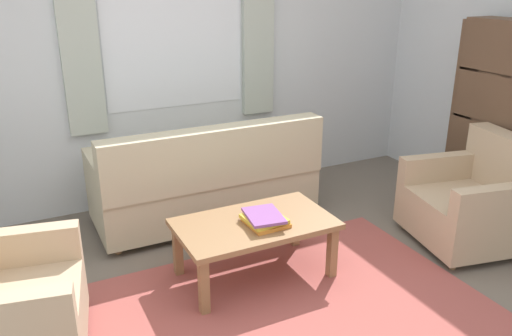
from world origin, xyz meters
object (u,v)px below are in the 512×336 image
object	(u,v)px
book_stack_on_table	(265,219)
coffee_table	(255,229)
bookshelf	(501,133)
couch	(207,182)
armchair_right	(474,202)

from	to	relation	value
book_stack_on_table	coffee_table	bearing A→B (deg)	123.59
book_stack_on_table	bookshelf	distance (m)	2.34
couch	bookshelf	distance (m)	2.59
armchair_right	bookshelf	world-z (taller)	bookshelf
book_stack_on_table	bookshelf	xyz separation A→B (m)	(2.32, 0.04, 0.30)
armchair_right	coffee_table	size ratio (longest dim) A/B	0.90
coffee_table	armchair_right	bearing A→B (deg)	-9.88
armchair_right	book_stack_on_table	distance (m)	1.79
couch	bookshelf	size ratio (longest dim) A/B	1.10
armchair_right	coffee_table	bearing A→B (deg)	-88.47
coffee_table	book_stack_on_table	world-z (taller)	book_stack_on_table
armchair_right	book_stack_on_table	world-z (taller)	armchair_right
couch	coffee_table	size ratio (longest dim) A/B	1.73
armchair_right	couch	bearing A→B (deg)	-115.18
couch	armchair_right	xyz separation A→B (m)	(1.78, -1.32, -0.01)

